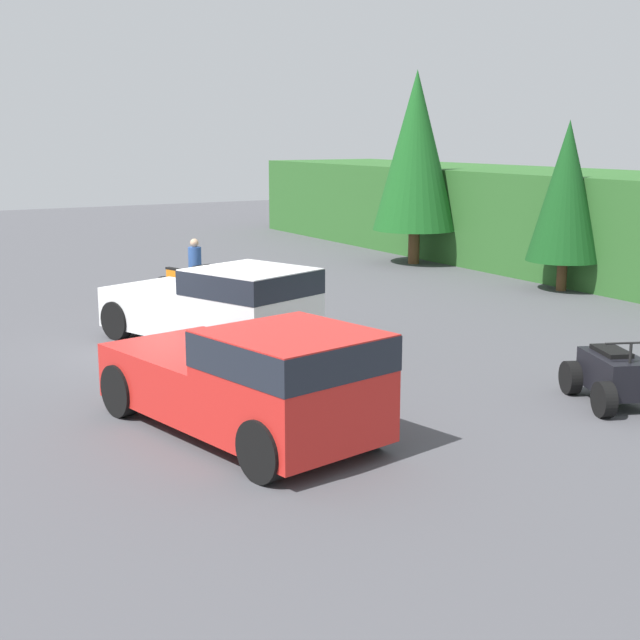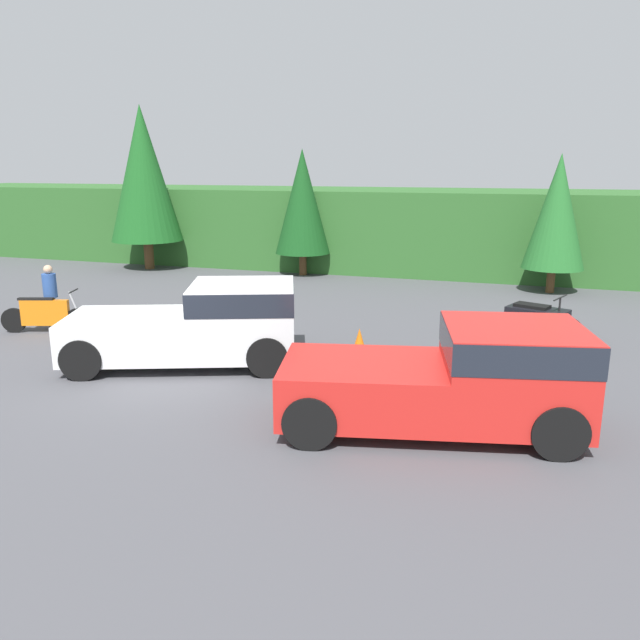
{
  "view_description": "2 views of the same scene",
  "coord_description": "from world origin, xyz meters",
  "px_view_note": "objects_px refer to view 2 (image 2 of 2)",
  "views": [
    {
      "loc": [
        18.4,
        -6.87,
        4.65
      ],
      "look_at": [
        2.94,
        1.85,
        0.95
      ],
      "focal_mm": 50.0,
      "sensor_mm": 36.0,
      "label": 1
    },
    {
      "loc": [
        7.21,
        -11.54,
        4.46
      ],
      "look_at": [
        2.94,
        1.85,
        0.95
      ],
      "focal_mm": 35.0,
      "sensor_mm": 36.0,
      "label": 2
    }
  ],
  "objects_px": {
    "pickup_truck_red": "(458,375)",
    "traffic_cone": "(359,340)",
    "quad_atv": "(536,323)",
    "pickup_truck_second": "(204,322)",
    "rider_person": "(51,294)",
    "dirt_bike": "(46,315)"
  },
  "relations": [
    {
      "from": "pickup_truck_red",
      "to": "traffic_cone",
      "type": "xyz_separation_m",
      "value": [
        -2.76,
        4.09,
        -0.73
      ]
    },
    {
      "from": "pickup_truck_red",
      "to": "quad_atv",
      "type": "xyz_separation_m",
      "value": [
        1.41,
        6.26,
        -0.5
      ]
    },
    {
      "from": "pickup_truck_second",
      "to": "quad_atv",
      "type": "distance_m",
      "value": 8.48
    },
    {
      "from": "quad_atv",
      "to": "traffic_cone",
      "type": "distance_m",
      "value": 4.7
    },
    {
      "from": "quad_atv",
      "to": "traffic_cone",
      "type": "height_order",
      "value": "quad_atv"
    },
    {
      "from": "rider_person",
      "to": "pickup_truck_second",
      "type": "bearing_deg",
      "value": -45.07
    },
    {
      "from": "pickup_truck_red",
      "to": "quad_atv",
      "type": "height_order",
      "value": "pickup_truck_red"
    },
    {
      "from": "quad_atv",
      "to": "pickup_truck_red",
      "type": "bearing_deg",
      "value": -80.73
    },
    {
      "from": "quad_atv",
      "to": "rider_person",
      "type": "xyz_separation_m",
      "value": [
        -12.85,
        -2.73,
        0.48
      ]
    },
    {
      "from": "rider_person",
      "to": "dirt_bike",
      "type": "bearing_deg",
      "value": -101.4
    },
    {
      "from": "dirt_bike",
      "to": "quad_atv",
      "type": "distance_m",
      "value": 13.1
    },
    {
      "from": "rider_person",
      "to": "pickup_truck_red",
      "type": "bearing_deg",
      "value": -46.5
    },
    {
      "from": "pickup_truck_red",
      "to": "dirt_bike",
      "type": "xyz_separation_m",
      "value": [
        -11.31,
        3.11,
        -0.49
      ]
    },
    {
      "from": "pickup_truck_red",
      "to": "pickup_truck_second",
      "type": "distance_m",
      "value": 6.21
    },
    {
      "from": "pickup_truck_second",
      "to": "quad_atv",
      "type": "xyz_separation_m",
      "value": [
        7.29,
        4.29,
        -0.5
      ]
    },
    {
      "from": "traffic_cone",
      "to": "rider_person",
      "type": "bearing_deg",
      "value": -176.38
    },
    {
      "from": "dirt_bike",
      "to": "rider_person",
      "type": "relative_size",
      "value": 1.31
    },
    {
      "from": "dirt_bike",
      "to": "traffic_cone",
      "type": "relative_size",
      "value": 4.26
    },
    {
      "from": "pickup_truck_red",
      "to": "traffic_cone",
      "type": "distance_m",
      "value": 4.99
    },
    {
      "from": "rider_person",
      "to": "traffic_cone",
      "type": "bearing_deg",
      "value": -25.7
    },
    {
      "from": "pickup_truck_second",
      "to": "traffic_cone",
      "type": "height_order",
      "value": "pickup_truck_second"
    },
    {
      "from": "pickup_truck_second",
      "to": "quad_atv",
      "type": "height_order",
      "value": "pickup_truck_second"
    }
  ]
}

